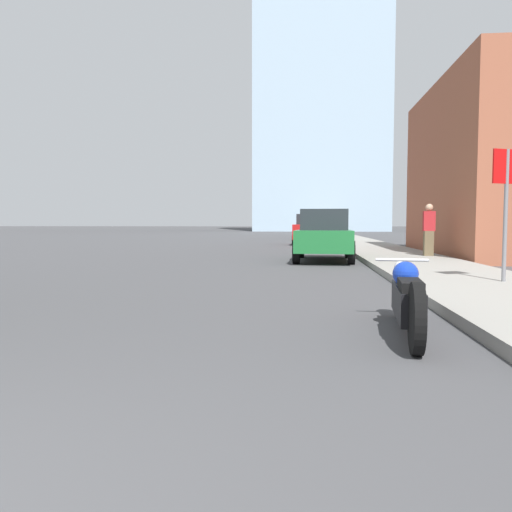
# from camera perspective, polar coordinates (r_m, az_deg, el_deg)

# --- Properties ---
(sidewalk) EXTENTS (2.74, 240.00, 0.15)m
(sidewalk) POSITION_cam_1_polar(r_m,az_deg,el_deg) (41.25, 9.93, 2.16)
(sidewalk) COLOR gray
(sidewalk) RESTS_ON ground_plane
(distant_tower) EXTENTS (19.93, 19.93, 65.31)m
(distant_tower) POSITION_cam_1_polar(r_m,az_deg,el_deg) (87.95, 7.42, 24.69)
(distant_tower) COLOR #9EB7CC
(distant_tower) RESTS_ON ground_plane
(motorcycle) EXTENTS (0.62, 2.39, 0.76)m
(motorcycle) POSITION_cam_1_polar(r_m,az_deg,el_deg) (5.59, 16.89, -4.58)
(motorcycle) COLOR black
(motorcycle) RESTS_ON ground_plane
(parked_car_green) EXTENTS (1.93, 4.23, 1.61)m
(parked_car_green) POSITION_cam_1_polar(r_m,az_deg,el_deg) (15.85, 7.80, 2.39)
(parked_car_green) COLOR #1E6B33
(parked_car_green) RESTS_ON ground_plane
(parked_car_red) EXTENTS (2.10, 3.96, 1.69)m
(parked_car_red) POSITION_cam_1_polar(r_m,az_deg,el_deg) (28.05, 6.34, 3.05)
(parked_car_red) COLOR red
(parked_car_red) RESTS_ON ground_plane
(parked_car_silver) EXTENTS (2.05, 4.57, 1.69)m
(parked_car_silver) POSITION_cam_1_polar(r_m,az_deg,el_deg) (38.95, 6.23, 3.26)
(parked_car_silver) COLOR #BCBCC1
(parked_car_silver) RESTS_ON ground_plane
(stop_sign) EXTENTS (0.57, 0.26, 2.33)m
(stop_sign) POSITION_cam_1_polar(r_m,az_deg,el_deg) (9.87, 26.69, 6.56)
(stop_sign) COLOR slate
(stop_sign) RESTS_ON sidewalk
(pedestrian) EXTENTS (0.36, 0.23, 1.65)m
(pedestrian) POSITION_cam_1_polar(r_m,az_deg,el_deg) (16.75, 19.15, 2.90)
(pedestrian) COLOR brown
(pedestrian) RESTS_ON sidewalk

